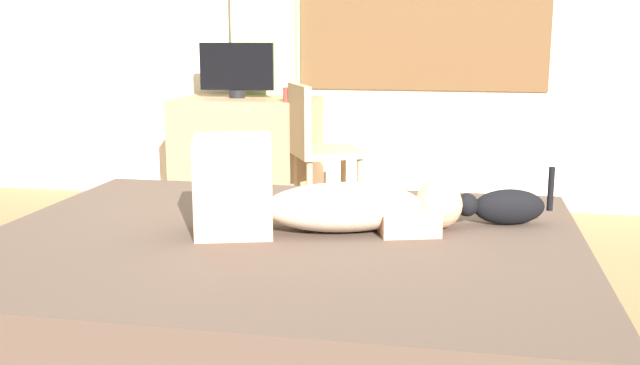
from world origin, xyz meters
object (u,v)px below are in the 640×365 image
object	(u,v)px
bed	(281,301)
person_lying	(315,199)
cup	(289,95)
desk	(248,155)
tv_monitor	(237,69)
cat	(504,206)
chair_by_desk	(316,144)

from	to	relation	value
bed	person_lying	world-z (taller)	person_lying
person_lying	cup	world-z (taller)	cup
bed	person_lying	xyz separation A→B (m)	(0.11, 0.08, 0.35)
desk	tv_monitor	size ratio (longest dim) A/B	1.87
tv_monitor	person_lying	bearing A→B (deg)	-65.88
cat	chair_by_desk	size ratio (longest dim) A/B	0.41
person_lying	desk	bearing A→B (deg)	112.67
cup	chair_by_desk	distance (m)	0.38
cat	chair_by_desk	world-z (taller)	chair_by_desk
desk	chair_by_desk	world-z (taller)	chair_by_desk
bed	chair_by_desk	size ratio (longest dim) A/B	2.44
chair_by_desk	person_lying	bearing A→B (deg)	-78.48
desk	cup	bearing A→B (deg)	-31.56
cat	chair_by_desk	xyz separation A→B (m)	(-1.01, 1.53, -0.03)
person_lying	chair_by_desk	world-z (taller)	chair_by_desk
chair_by_desk	bed	bearing A→B (deg)	-82.23
bed	cup	size ratio (longest dim) A/B	24.23
person_lying	chair_by_desk	distance (m)	1.79
person_lying	cat	xyz separation A→B (m)	(0.65, 0.22, -0.05)
bed	chair_by_desk	bearing A→B (deg)	97.77
person_lying	tv_monitor	world-z (taller)	tv_monitor
desk	tv_monitor	distance (m)	0.56
bed	cup	distance (m)	2.12
cat	cup	world-z (taller)	cup
cat	tv_monitor	distance (m)	2.50
person_lying	chair_by_desk	xyz separation A→B (m)	(-0.36, 1.75, -0.08)
person_lying	desk	xyz separation A→B (m)	(-0.88, 2.11, -0.21)
tv_monitor	cup	xyz separation A→B (m)	(0.39, -0.20, -0.14)
desk	chair_by_desk	xyz separation A→B (m)	(0.53, -0.36, 0.14)
desk	cat	bearing A→B (deg)	-50.94
person_lying	tv_monitor	size ratio (longest dim) A/B	1.94
cat	cup	distance (m)	2.09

